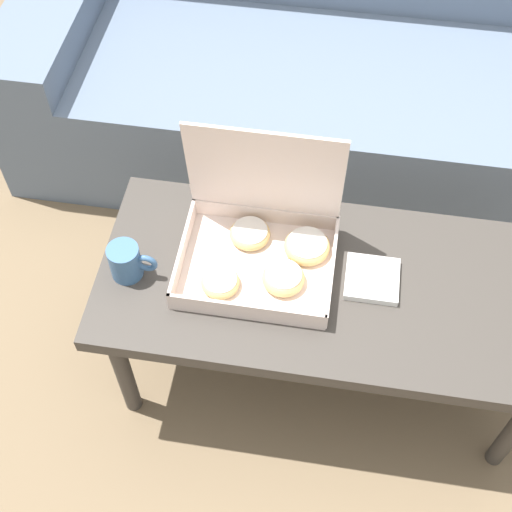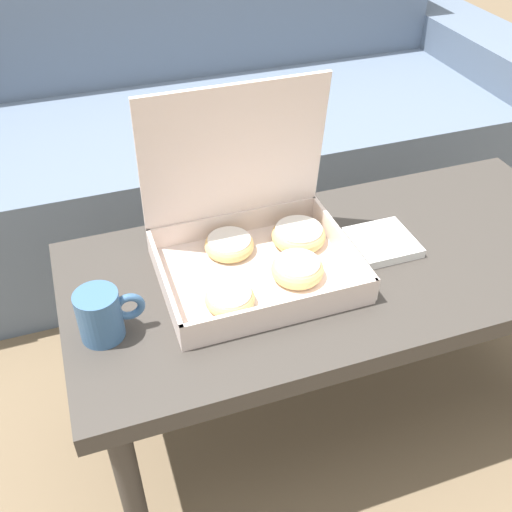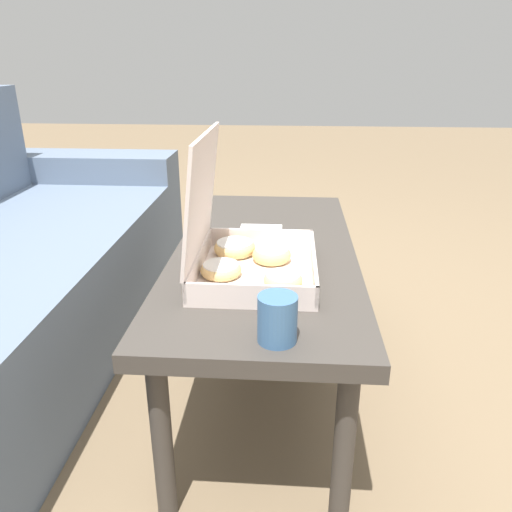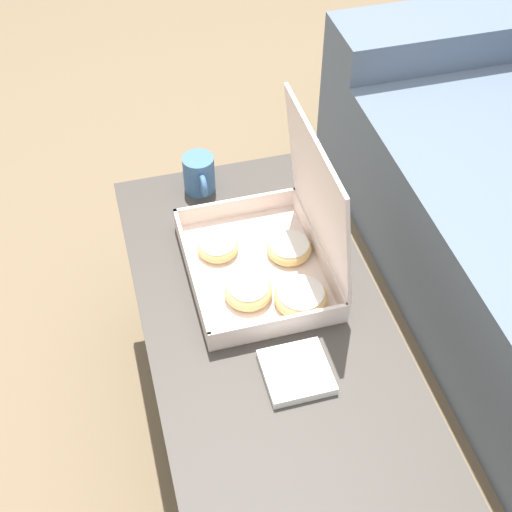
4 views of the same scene
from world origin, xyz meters
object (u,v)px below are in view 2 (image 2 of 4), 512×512
object	(u,v)px
couch	(216,131)
coffee_mug	(102,315)
coffee_table	(341,279)
pastry_box	(258,240)

from	to	relation	value
couch	coffee_mug	xyz separation A→B (m)	(-0.47, -0.99, 0.21)
coffee_table	coffee_mug	xyz separation A→B (m)	(-0.47, -0.05, 0.09)
couch	pastry_box	bearing A→B (deg)	-100.36
pastry_box	coffee_mug	size ratio (longest dim) A/B	3.13
couch	pastry_box	xyz separation A→B (m)	(-0.16, -0.89, 0.23)
pastry_box	coffee_table	bearing A→B (deg)	-16.23
couch	coffee_mug	size ratio (longest dim) A/B	18.89
coffee_table	coffee_mug	distance (m)	0.49
coffee_table	coffee_mug	bearing A→B (deg)	-174.25
pastry_box	coffee_mug	world-z (taller)	pastry_box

